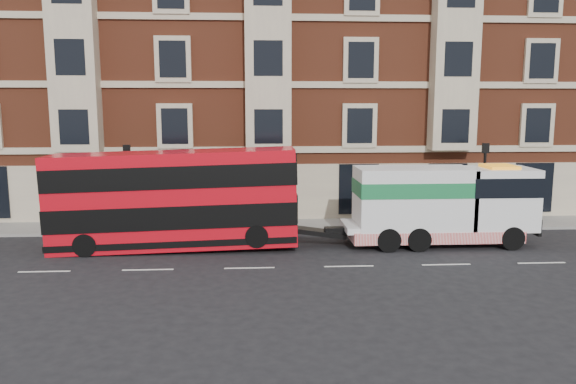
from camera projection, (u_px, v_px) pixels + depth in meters
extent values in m
plane|color=black|center=(249.00, 268.00, 22.35)|extent=(120.00, 120.00, 0.00)
cube|color=slate|center=(250.00, 226.00, 29.73)|extent=(90.00, 3.00, 0.15)
cube|color=brown|center=(258.00, 64.00, 35.77)|extent=(45.00, 12.00, 18.00)
cylinder|color=black|center=(129.00, 192.00, 27.77)|extent=(0.14, 0.14, 4.00)
cube|color=black|center=(127.00, 150.00, 27.44)|extent=(0.35, 0.15, 0.50)
cylinder|color=black|center=(483.00, 189.00, 28.85)|extent=(0.14, 0.14, 4.00)
cube|color=black|center=(486.00, 148.00, 28.52)|extent=(0.35, 0.15, 0.50)
cube|color=red|center=(174.00, 199.00, 24.99)|extent=(10.82, 2.41, 4.25)
cube|color=black|center=(174.00, 213.00, 25.09)|extent=(10.86, 2.47, 1.01)
cube|color=black|center=(173.00, 175.00, 24.82)|extent=(10.86, 2.47, 0.97)
cylinder|color=black|center=(85.00, 245.00, 23.97)|extent=(1.00, 0.31, 1.00)
cylinder|color=black|center=(99.00, 233.00, 26.12)|extent=(1.00, 0.31, 1.00)
cylinder|color=black|center=(257.00, 236.00, 24.36)|extent=(1.00, 0.31, 1.00)
cylinder|color=black|center=(256.00, 225.00, 26.52)|extent=(1.00, 0.31, 1.00)
cube|color=white|center=(437.00, 225.00, 25.92)|extent=(8.69, 2.22, 0.29)
cube|color=white|center=(497.00, 198.00, 25.89)|extent=(3.09, 2.41, 2.80)
cube|color=white|center=(413.00, 198.00, 25.65)|extent=(5.22, 2.41, 2.80)
cube|color=#19703C|center=(413.00, 187.00, 25.57)|extent=(5.26, 2.45, 0.68)
cube|color=red|center=(432.00, 233.00, 25.96)|extent=(7.73, 2.47, 0.53)
cylinder|color=black|center=(512.00, 238.00, 25.09)|extent=(1.06, 0.34, 1.06)
cylinder|color=black|center=(492.00, 228.00, 27.24)|extent=(1.06, 0.34, 1.06)
cylinder|color=black|center=(419.00, 240.00, 24.83)|extent=(1.06, 0.39, 1.06)
cylinder|color=black|center=(406.00, 229.00, 26.98)|extent=(1.06, 0.39, 1.06)
cylinder|color=black|center=(389.00, 240.00, 24.75)|extent=(1.06, 0.39, 1.06)
cylinder|color=black|center=(378.00, 229.00, 26.90)|extent=(1.06, 0.39, 1.06)
imported|color=#191B32|center=(75.00, 211.00, 28.82)|extent=(0.73, 0.55, 1.79)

